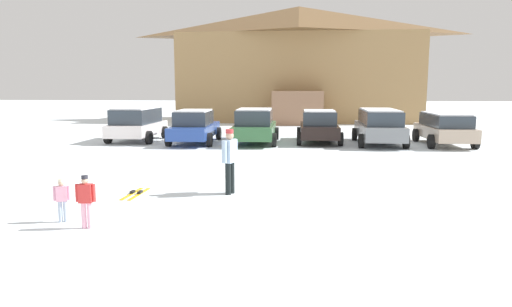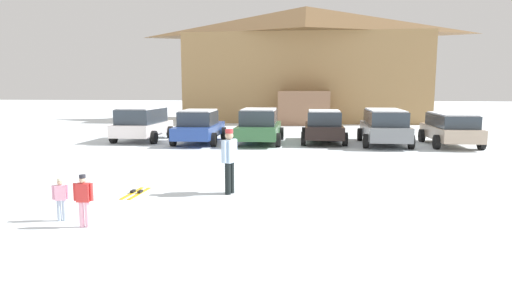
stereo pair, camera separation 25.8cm
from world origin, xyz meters
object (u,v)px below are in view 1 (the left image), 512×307
ski_lodge (298,64)px  skier_adult_in_blue_parka (230,158)px  parked_green_coupe (255,126)px  pair_of_skis (136,193)px  parked_blue_hatchback (195,126)px  parked_beige_suv (445,128)px  parked_white_suv (137,123)px  parked_black_sedan (319,126)px  skier_child_in_pink_snowsuit (62,198)px  parked_grey_wagon (379,125)px  skier_child_in_red_jacket (86,199)px

ski_lodge → skier_adult_in_blue_parka: (-1.93, -25.72, -3.58)m
parked_green_coupe → pair_of_skis: parked_green_coupe is taller
parked_blue_hatchback → parked_beige_suv: size_ratio=1.08×
parked_white_suv → parked_black_sedan: (9.08, 0.07, -0.10)m
parked_beige_suv → skier_child_in_pink_snowsuit: bearing=-131.4°
parked_green_coupe → pair_of_skis: 11.09m
parked_beige_suv → parked_black_sedan: bearing=175.0°
parked_grey_wagon → pair_of_skis: size_ratio=3.53×
parked_grey_wagon → parked_beige_suv: bearing=-1.3°
parked_grey_wagon → skier_adult_in_blue_parka: (-5.65, -10.59, 0.04)m
ski_lodge → skier_child_in_red_jacket: size_ratio=18.09×
parked_white_suv → parked_grey_wagon: size_ratio=0.87×
parked_green_coupe → skier_adult_in_blue_parka: parked_green_coupe is taller
parked_black_sedan → skier_child_in_red_jacket: (-5.21, -14.11, -0.21)m
parked_green_coupe → skier_child_in_pink_snowsuit: 13.62m
parked_beige_suv → pair_of_skis: parked_beige_suv is taller
skier_adult_in_blue_parka → pair_of_skis: 2.59m
parked_white_suv → skier_child_in_red_jacket: parked_white_suv is taller
skier_adult_in_blue_parka → skier_child_in_red_jacket: bearing=-127.6°
parked_white_suv → skier_child_in_pink_snowsuit: 14.06m
parked_blue_hatchback → skier_child_in_red_jacket: (0.81, -13.47, -0.22)m
parked_green_coupe → skier_child_in_pink_snowsuit: bearing=-101.8°
pair_of_skis → skier_child_in_pink_snowsuit: bearing=-104.5°
parked_beige_suv → parked_green_coupe: bearing=179.5°
pair_of_skis → parked_white_suv: bearing=108.9°
parked_green_coupe → parked_black_sedan: parked_green_coupe is taller
parked_beige_suv → pair_of_skis: size_ratio=3.23×
parked_grey_wagon → skier_child_in_red_jacket: size_ratio=4.48×
skier_adult_in_blue_parka → pair_of_skis: (-2.41, -0.25, -0.92)m
parked_green_coupe → parked_beige_suv: (8.91, -0.08, -0.01)m
ski_lodge → skier_child_in_pink_snowsuit: size_ratio=21.24×
pair_of_skis → parked_green_coupe: bearing=78.9°
parked_grey_wagon → parked_blue_hatchback: bearing=-178.7°
ski_lodge → skier_child_in_red_jacket: bearing=-98.5°
parked_grey_wagon → pair_of_skis: parked_grey_wagon is taller
parked_black_sedan → skier_child_in_pink_snowsuit: 14.96m
skier_child_in_pink_snowsuit → pair_of_skis: 2.60m
parked_grey_wagon → skier_adult_in_blue_parka: bearing=-118.1°
parked_blue_hatchback → skier_adult_in_blue_parka: bearing=-73.0°
parked_black_sedan → parked_grey_wagon: parked_grey_wagon is taller
parked_grey_wagon → skier_child_in_pink_snowsuit: bearing=-123.2°
parked_black_sedan → skier_adult_in_blue_parka: size_ratio=2.44×
skier_child_in_red_jacket → skier_adult_in_blue_parka: skier_adult_in_blue_parka is taller
parked_blue_hatchback → parked_white_suv: bearing=169.4°
ski_lodge → parked_white_suv: 17.26m
ski_lodge → parked_blue_hatchback: (-5.11, -15.34, -3.70)m
parked_blue_hatchback → parked_green_coupe: size_ratio=0.98×
parked_grey_wagon → pair_of_skis: bearing=-126.6°
parked_blue_hatchback → skier_child_in_pink_snowsuit: 13.11m
parked_white_suv → pair_of_skis: size_ratio=3.09×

